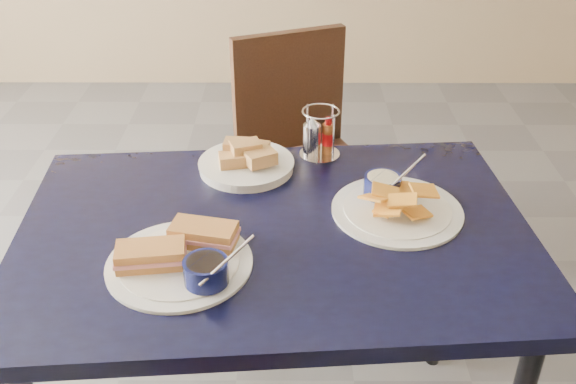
{
  "coord_description": "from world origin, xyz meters",
  "views": [
    {
      "loc": [
        0.17,
        -1.42,
        1.58
      ],
      "look_at": [
        0.17,
        -0.18,
        0.82
      ],
      "focal_mm": 40.0,
      "sensor_mm": 36.0,
      "label": 1
    }
  ],
  "objects_px": {
    "condiment_caddy": "(318,137)",
    "bread_basket": "(246,161)",
    "chair_far": "(307,141)",
    "sandwich_plate": "(183,256)",
    "dining_table": "(275,252)",
    "plantain_plate": "(393,202)"
  },
  "relations": [
    {
      "from": "dining_table",
      "to": "chair_far",
      "type": "distance_m",
      "value": 0.92
    },
    {
      "from": "dining_table",
      "to": "bread_basket",
      "type": "distance_m",
      "value": 0.29
    },
    {
      "from": "plantain_plate",
      "to": "bread_basket",
      "type": "height_order",
      "value": "plantain_plate"
    },
    {
      "from": "sandwich_plate",
      "to": "bread_basket",
      "type": "height_order",
      "value": "sandwich_plate"
    },
    {
      "from": "sandwich_plate",
      "to": "condiment_caddy",
      "type": "xyz_separation_m",
      "value": [
        0.3,
        0.49,
        0.03
      ]
    },
    {
      "from": "bread_basket",
      "to": "sandwich_plate",
      "type": "bearing_deg",
      "value": -104.76
    },
    {
      "from": "plantain_plate",
      "to": "bread_basket",
      "type": "relative_size",
      "value": 1.26
    },
    {
      "from": "dining_table",
      "to": "chair_far",
      "type": "relative_size",
      "value": 1.37
    },
    {
      "from": "plantain_plate",
      "to": "sandwich_plate",
      "type": "bearing_deg",
      "value": -154.67
    },
    {
      "from": "bread_basket",
      "to": "condiment_caddy",
      "type": "xyz_separation_m",
      "value": [
        0.19,
        0.08,
        0.03
      ]
    },
    {
      "from": "sandwich_plate",
      "to": "dining_table",
      "type": "bearing_deg",
      "value": 36.67
    },
    {
      "from": "dining_table",
      "to": "plantain_plate",
      "type": "distance_m",
      "value": 0.3
    },
    {
      "from": "condiment_caddy",
      "to": "bread_basket",
      "type": "bearing_deg",
      "value": -157.09
    },
    {
      "from": "plantain_plate",
      "to": "chair_far",
      "type": "bearing_deg",
      "value": 102.54
    },
    {
      "from": "chair_far",
      "to": "sandwich_plate",
      "type": "relative_size",
      "value": 2.81
    },
    {
      "from": "condiment_caddy",
      "to": "chair_far",
      "type": "bearing_deg",
      "value": 91.37
    },
    {
      "from": "bread_basket",
      "to": "condiment_caddy",
      "type": "bearing_deg",
      "value": 22.91
    },
    {
      "from": "chair_far",
      "to": "plantain_plate",
      "type": "distance_m",
      "value": 0.87
    },
    {
      "from": "condiment_caddy",
      "to": "dining_table",
      "type": "bearing_deg",
      "value": -107.61
    },
    {
      "from": "dining_table",
      "to": "condiment_caddy",
      "type": "relative_size",
      "value": 8.96
    },
    {
      "from": "chair_far",
      "to": "plantain_plate",
      "type": "height_order",
      "value": "chair_far"
    },
    {
      "from": "chair_far",
      "to": "sandwich_plate",
      "type": "bearing_deg",
      "value": -105.35
    }
  ]
}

